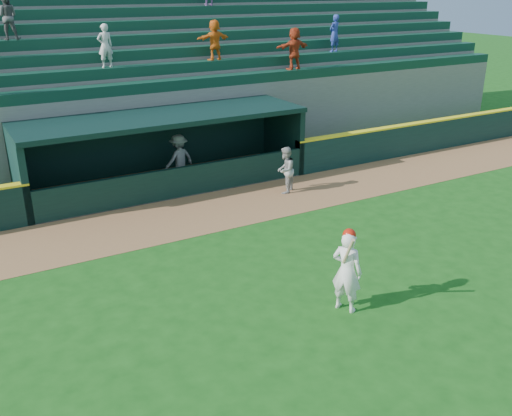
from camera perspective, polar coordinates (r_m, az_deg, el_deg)
The scene contains 9 objects.
ground at distance 13.26m, azimuth 3.45°, elevation -7.46°, with size 120.00×120.00×0.00m, color #164D13.
warning_track at distance 17.16m, azimuth -5.46°, elevation -0.50°, with size 40.00×3.00×0.01m, color #8D5F38.
field_wall_right at distance 25.40m, azimuth 18.99°, elevation 7.15°, with size 15.50×0.30×1.20m, color black.
wall_stripe_right at distance 25.26m, azimuth 19.17°, elevation 8.53°, with size 15.50×0.32×0.06m, color yellow.
dugout_player_front at distance 18.56m, azimuth 2.95°, elevation 3.81°, with size 0.75×0.58×1.54m, color #9A9A95.
dugout_player_inside at distance 19.68m, azimuth -7.70°, elevation 4.91°, with size 1.09×0.63×1.69m, color #999994.
dugout at distance 19.47m, azimuth -9.42°, elevation 6.20°, with size 9.40×2.80×2.46m.
stands at distance 23.48m, azimuth -13.63°, elevation 11.11°, with size 34.50×6.25×7.43m.
batter_at_plate at distance 11.94m, azimuth 9.09°, elevation -6.14°, with size 0.68×0.86×1.87m.
Camera 1 is at (-6.41, -9.66, 6.43)m, focal length 40.00 mm.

